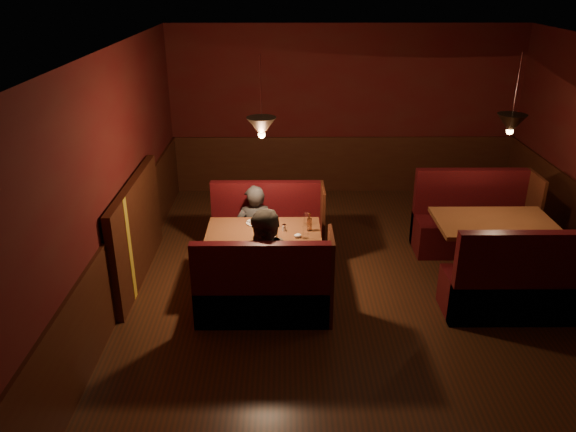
{
  "coord_description": "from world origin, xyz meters",
  "views": [
    {
      "loc": [
        -1.05,
        -6.07,
        3.66
      ],
      "look_at": [
        -1.0,
        0.14,
        0.95
      ],
      "focal_mm": 35.0,
      "sensor_mm": 36.0,
      "label": 1
    }
  ],
  "objects_px": {
    "main_bench_far": "(268,234)",
    "second_table": "(493,236)",
    "diner_a": "(254,211)",
    "second_bench_far": "(472,225)",
    "second_bench_near": "(519,289)",
    "diner_b": "(269,250)",
    "main_table": "(265,244)",
    "main_bench_near": "(265,295)"
  },
  "relations": [
    {
      "from": "main_table",
      "to": "diner_a",
      "type": "relative_size",
      "value": 0.97
    },
    {
      "from": "main_bench_near",
      "to": "diner_a",
      "type": "relative_size",
      "value": 1.07
    },
    {
      "from": "main_bench_near",
      "to": "diner_b",
      "type": "xyz_separation_m",
      "value": [
        0.05,
        0.16,
        0.48
      ]
    },
    {
      "from": "main_bench_near",
      "to": "second_bench_near",
      "type": "bearing_deg",
      "value": 1.07
    },
    {
      "from": "second_bench_near",
      "to": "diner_a",
      "type": "distance_m",
      "value": 3.39
    },
    {
      "from": "main_bench_far",
      "to": "main_bench_near",
      "type": "height_order",
      "value": "same"
    },
    {
      "from": "main_table",
      "to": "second_table",
      "type": "bearing_deg",
      "value": 2.55
    },
    {
      "from": "main_table",
      "to": "diner_a",
      "type": "xyz_separation_m",
      "value": [
        -0.16,
        0.68,
        0.14
      ]
    },
    {
      "from": "second_bench_far",
      "to": "diner_b",
      "type": "height_order",
      "value": "diner_b"
    },
    {
      "from": "main_table",
      "to": "second_bench_far",
      "type": "xyz_separation_m",
      "value": [
        2.9,
        1.0,
        -0.21
      ]
    },
    {
      "from": "diner_a",
      "to": "diner_b",
      "type": "xyz_separation_m",
      "value": [
        0.23,
        -1.32,
        0.09
      ]
    },
    {
      "from": "second_table",
      "to": "second_bench_near",
      "type": "relative_size",
      "value": 0.9
    },
    {
      "from": "main_bench_far",
      "to": "diner_b",
      "type": "height_order",
      "value": "diner_b"
    },
    {
      "from": "main_bench_far",
      "to": "second_bench_near",
      "type": "relative_size",
      "value": 0.96
    },
    {
      "from": "second_table",
      "to": "diner_b",
      "type": "bearing_deg",
      "value": -164.72
    },
    {
      "from": "second_bench_far",
      "to": "second_bench_near",
      "type": "relative_size",
      "value": 1.0
    },
    {
      "from": "main_table",
      "to": "second_bench_far",
      "type": "bearing_deg",
      "value": 18.96
    },
    {
      "from": "main_bench_far",
      "to": "second_table",
      "type": "bearing_deg",
      "value": -13.16
    },
    {
      "from": "main_table",
      "to": "main_bench_far",
      "type": "xyz_separation_m",
      "value": [
        0.02,
        0.79,
        -0.24
      ]
    },
    {
      "from": "main_table",
      "to": "diner_b",
      "type": "height_order",
      "value": "diner_b"
    },
    {
      "from": "main_bench_near",
      "to": "diner_b",
      "type": "relative_size",
      "value": 0.94
    },
    {
      "from": "second_bench_far",
      "to": "second_bench_near",
      "type": "distance_m",
      "value": 1.74
    },
    {
      "from": "main_table",
      "to": "main_bench_far",
      "type": "bearing_deg",
      "value": 88.86
    },
    {
      "from": "diner_a",
      "to": "second_bench_far",
      "type": "bearing_deg",
      "value": 178.56
    },
    {
      "from": "diner_a",
      "to": "diner_b",
      "type": "height_order",
      "value": "diner_b"
    },
    {
      "from": "main_bench_near",
      "to": "diner_a",
      "type": "xyz_separation_m",
      "value": [
        -0.18,
        1.47,
        0.39
      ]
    },
    {
      "from": "diner_a",
      "to": "main_bench_near",
      "type": "bearing_deg",
      "value": 89.45
    },
    {
      "from": "second_table",
      "to": "diner_b",
      "type": "height_order",
      "value": "diner_b"
    },
    {
      "from": "main_bench_near",
      "to": "second_table",
      "type": "relative_size",
      "value": 1.06
    },
    {
      "from": "second_bench_near",
      "to": "diner_a",
      "type": "relative_size",
      "value": 1.12
    },
    {
      "from": "diner_a",
      "to": "main_table",
      "type": "bearing_deg",
      "value": 95.85
    },
    {
      "from": "main_bench_near",
      "to": "diner_a",
      "type": "height_order",
      "value": "diner_a"
    },
    {
      "from": "second_bench_near",
      "to": "diner_b",
      "type": "xyz_separation_m",
      "value": [
        -2.83,
        0.1,
        0.45
      ]
    },
    {
      "from": "second_bench_far",
      "to": "diner_a",
      "type": "relative_size",
      "value": 1.12
    },
    {
      "from": "main_table",
      "to": "main_bench_near",
      "type": "xyz_separation_m",
      "value": [
        0.02,
        -0.79,
        -0.24
      ]
    },
    {
      "from": "second_table",
      "to": "second_bench_near",
      "type": "height_order",
      "value": "second_bench_near"
    },
    {
      "from": "main_table",
      "to": "main_bench_far",
      "type": "relative_size",
      "value": 0.91
    },
    {
      "from": "second_bench_far",
      "to": "main_table",
      "type": "bearing_deg",
      "value": -161.04
    },
    {
      "from": "main_table",
      "to": "main_bench_near",
      "type": "relative_size",
      "value": 0.91
    },
    {
      "from": "main_bench_far",
      "to": "diner_a",
      "type": "height_order",
      "value": "diner_a"
    },
    {
      "from": "main_table",
      "to": "second_table",
      "type": "height_order",
      "value": "main_table"
    },
    {
      "from": "diner_a",
      "to": "second_table",
      "type": "bearing_deg",
      "value": 162.31
    }
  ]
}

